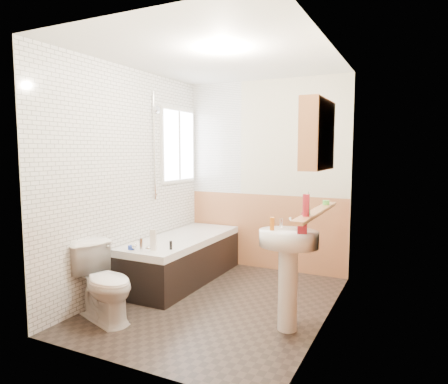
{
  "coord_description": "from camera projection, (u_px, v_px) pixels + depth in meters",
  "views": [
    {
      "loc": [
        1.83,
        -3.59,
        1.58
      ],
      "look_at": [
        0.0,
        0.15,
        1.15
      ],
      "focal_mm": 32.0,
      "sensor_mm": 36.0,
      "label": 1
    }
  ],
  "objects": [
    {
      "name": "floor",
      "position": [
        218.0,
        303.0,
        4.17
      ],
      "size": [
        2.8,
        2.8,
        0.0
      ],
      "primitive_type": "plane",
      "color": "black",
      "rests_on": "ground"
    },
    {
      "name": "ceiling",
      "position": [
        217.0,
        57.0,
        3.91
      ],
      "size": [
        2.8,
        2.8,
        0.0
      ],
      "primitive_type": "plane",
      "rotation": [
        3.14,
        0.0,
        0.0
      ],
      "color": "white",
      "rests_on": "ground"
    },
    {
      "name": "wall_back",
      "position": [
        266.0,
        176.0,
        5.3
      ],
      "size": [
        2.2,
        0.02,
        2.5
      ],
      "primitive_type": "cube",
      "color": "beige",
      "rests_on": "ground"
    },
    {
      "name": "wall_front",
      "position": [
        126.0,
        198.0,
        2.78
      ],
      "size": [
        2.2,
        0.02,
        2.5
      ],
      "primitive_type": "cube",
      "color": "beige",
      "rests_on": "ground"
    },
    {
      "name": "wall_left",
      "position": [
        130.0,
        180.0,
        4.52
      ],
      "size": [
        0.02,
        2.8,
        2.5
      ],
      "primitive_type": "cube",
      "color": "beige",
      "rests_on": "ground"
    },
    {
      "name": "wall_right",
      "position": [
        328.0,
        188.0,
        3.55
      ],
      "size": [
        0.02,
        2.8,
        2.5
      ],
      "primitive_type": "cube",
      "color": "beige",
      "rests_on": "ground"
    },
    {
      "name": "wainscot_right",
      "position": [
        324.0,
        270.0,
        3.64
      ],
      "size": [
        0.01,
        2.8,
        1.0
      ],
      "primitive_type": "cube",
      "color": "#BD7A4D",
      "rests_on": "wall_right"
    },
    {
      "name": "wainscot_front",
      "position": [
        130.0,
        301.0,
        2.88
      ],
      "size": [
        2.2,
        0.01,
        1.0
      ],
      "primitive_type": "cube",
      "color": "#BD7A4D",
      "rests_on": "wall_front"
    },
    {
      "name": "wainscot_back",
      "position": [
        265.0,
        232.0,
        5.36
      ],
      "size": [
        2.2,
        0.01,
        1.0
      ],
      "primitive_type": "cube",
      "color": "#BD7A4D",
      "rests_on": "wall_back"
    },
    {
      "name": "tile_cladding_left",
      "position": [
        132.0,
        180.0,
        4.52
      ],
      "size": [
        0.01,
        2.8,
        2.5
      ],
      "primitive_type": "cube",
      "color": "white",
      "rests_on": "wall_left"
    },
    {
      "name": "tile_return_back",
      "position": [
        216.0,
        139.0,
        5.54
      ],
      "size": [
        0.75,
        0.01,
        1.5
      ],
      "primitive_type": "cube",
      "color": "white",
      "rests_on": "wall_back"
    },
    {
      "name": "window",
      "position": [
        179.0,
        146.0,
        5.31
      ],
      "size": [
        0.03,
        0.79,
        0.99
      ],
      "color": "white",
      "rests_on": "wall_left"
    },
    {
      "name": "bathtub",
      "position": [
        182.0,
        257.0,
        4.88
      ],
      "size": [
        0.7,
        1.78,
        0.68
      ],
      "color": "black",
      "rests_on": "floor"
    },
    {
      "name": "shower_riser",
      "position": [
        155.0,
        137.0,
        4.78
      ],
      "size": [
        0.11,
        0.09,
        1.29
      ],
      "color": "silver",
      "rests_on": "wall_left"
    },
    {
      "name": "toilet",
      "position": [
        104.0,
        283.0,
        3.72
      ],
      "size": [
        0.81,
        0.62,
        0.71
      ],
      "primitive_type": "imported",
      "rotation": [
        0.0,
        0.0,
        1.24
      ],
      "color": "white",
      "rests_on": "floor"
    },
    {
      "name": "sink",
      "position": [
        288.0,
        260.0,
        3.48
      ],
      "size": [
        0.52,
        0.42,
        1.01
      ],
      "rotation": [
        0.0,
        0.0,
        0.08
      ],
      "color": "white",
      "rests_on": "floor"
    },
    {
      "name": "pine_shelf",
      "position": [
        317.0,
        212.0,
        3.49
      ],
      "size": [
        0.1,
        1.28,
        0.03
      ],
      "primitive_type": "cube",
      "color": "#BD7A4D",
      "rests_on": "wall_right"
    },
    {
      "name": "medicine_cabinet",
      "position": [
        317.0,
        135.0,
        3.5
      ],
      "size": [
        0.17,
        0.68,
        0.61
      ],
      "color": "#BD7A4D",
      "rests_on": "wall_right"
    },
    {
      "name": "foam_can",
      "position": [
        306.0,
        205.0,
        3.15
      ],
      "size": [
        0.07,
        0.07,
        0.18
      ],
      "primitive_type": "cylinder",
      "rotation": [
        0.0,
        0.0,
        -0.38
      ],
      "color": "maroon",
      "rests_on": "pine_shelf"
    },
    {
      "name": "green_bottle",
      "position": [
        308.0,
        203.0,
        3.21
      ],
      "size": [
        0.04,
        0.04,
        0.2
      ],
      "primitive_type": "cone",
      "rotation": [
        0.0,
        0.0,
        -0.07
      ],
      "color": "#388447",
      "rests_on": "pine_shelf"
    },
    {
      "name": "black_jar",
      "position": [
        326.0,
        203.0,
        3.83
      ],
      "size": [
        0.08,
        0.08,
        0.04
      ],
      "primitive_type": "cylinder",
      "rotation": [
        0.0,
        0.0,
        -0.38
      ],
      "color": "#59C647",
      "rests_on": "pine_shelf"
    },
    {
      "name": "soap_bottle",
      "position": [
        302.0,
        229.0,
        3.33
      ],
      "size": [
        0.14,
        0.19,
        0.08
      ],
      "primitive_type": "imported",
      "rotation": [
        0.0,
        0.0,
        0.36
      ],
      "color": "maroon",
      "rests_on": "sink"
    },
    {
      "name": "clear_bottle",
      "position": [
        272.0,
        224.0,
        3.46
      ],
      "size": [
        0.05,
        0.05,
        0.11
      ],
      "primitive_type": "cylinder",
      "rotation": [
        0.0,
        0.0,
        0.36
      ],
      "color": "orange",
      "rests_on": "sink"
    },
    {
      "name": "blue_gel",
      "position": [
        153.0,
        240.0,
        4.18
      ],
      "size": [
        0.07,
        0.06,
        0.22
      ],
      "primitive_type": "cube",
      "rotation": [
        0.0,
        0.0,
        0.34
      ],
      "color": "silver",
      "rests_on": "bathtub"
    },
    {
      "name": "cream_jar",
      "position": [
        131.0,
        248.0,
        4.22
      ],
      "size": [
        0.09,
        0.09,
        0.04
      ],
      "primitive_type": "cylinder",
      "rotation": [
        0.0,
        0.0,
        -0.41
      ],
      "color": "#19339E",
      "rests_on": "bathtub"
    },
    {
      "name": "orange_bottle",
      "position": [
        171.0,
        245.0,
        4.22
      ],
      "size": [
        0.04,
        0.04,
        0.09
      ],
      "primitive_type": "cylinder",
      "rotation": [
        0.0,
        0.0,
        0.37
      ],
      "color": "black",
      "rests_on": "bathtub"
    }
  ]
}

